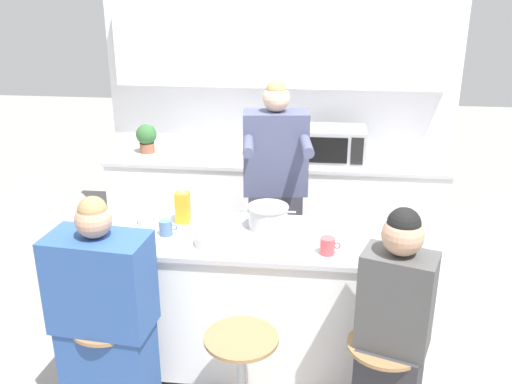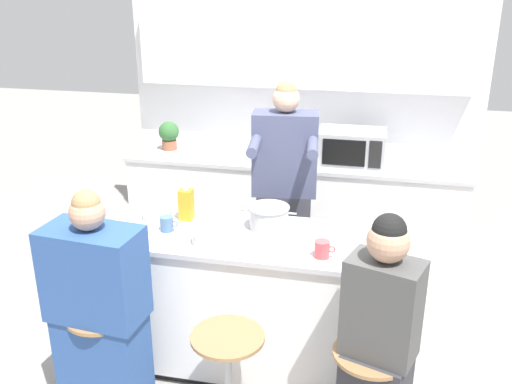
% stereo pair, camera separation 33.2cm
% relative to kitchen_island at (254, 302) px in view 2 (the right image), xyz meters
% --- Properties ---
extents(ground_plane, '(16.00, 16.00, 0.00)m').
position_rel_kitchen_island_xyz_m(ground_plane, '(0.00, 0.00, -0.46)').
color(ground_plane, gray).
extents(wall_back, '(3.04, 0.22, 2.70)m').
position_rel_kitchen_island_xyz_m(wall_back, '(0.00, 1.90, 1.08)').
color(wall_back, white).
rests_on(wall_back, ground_plane).
extents(back_counter, '(2.83, 0.67, 0.90)m').
position_rel_kitchen_island_xyz_m(back_counter, '(0.00, 1.58, -0.01)').
color(back_counter, white).
rests_on(back_counter, ground_plane).
extents(kitchen_island, '(1.81, 0.66, 0.91)m').
position_rel_kitchen_island_xyz_m(kitchen_island, '(0.00, 0.00, 0.00)').
color(kitchen_island, black).
rests_on(kitchen_island, ground_plane).
extents(bar_stool_leftmost, '(0.38, 0.38, 0.63)m').
position_rel_kitchen_island_xyz_m(bar_stool_leftmost, '(-0.72, -0.56, -0.11)').
color(bar_stool_leftmost, '#997047').
rests_on(bar_stool_leftmost, ground_plane).
extents(bar_stool_center, '(0.38, 0.38, 0.63)m').
position_rel_kitchen_island_xyz_m(bar_stool_center, '(0.00, -0.60, -0.11)').
color(bar_stool_center, '#997047').
rests_on(bar_stool_center, ground_plane).
extents(person_cooking, '(0.50, 0.58, 1.71)m').
position_rel_kitchen_island_xyz_m(person_cooking, '(0.06, 0.68, 0.38)').
color(person_cooking, '#383842').
rests_on(person_cooking, ground_plane).
extents(person_wrapped_blanket, '(0.54, 0.33, 1.35)m').
position_rel_kitchen_island_xyz_m(person_wrapped_blanket, '(-0.72, -0.58, 0.17)').
color(person_wrapped_blanket, '#2D5193').
rests_on(person_wrapped_blanket, ground_plane).
extents(person_seated_near, '(0.40, 0.35, 1.36)m').
position_rel_kitchen_island_xyz_m(person_seated_near, '(0.75, -0.58, 0.17)').
color(person_seated_near, '#333338').
rests_on(person_seated_near, ground_plane).
extents(cooking_pot, '(0.33, 0.25, 0.14)m').
position_rel_kitchen_island_xyz_m(cooking_pot, '(0.07, 0.12, 0.52)').
color(cooking_pot, '#B7BABC').
rests_on(cooking_pot, kitchen_island).
extents(fruit_bowl, '(0.18, 0.18, 0.06)m').
position_rel_kitchen_island_xyz_m(fruit_bowl, '(-0.65, 0.11, 0.48)').
color(fruit_bowl, silver).
rests_on(fruit_bowl, kitchen_island).
extents(mixing_bowl_steel, '(0.21, 0.21, 0.07)m').
position_rel_kitchen_island_xyz_m(mixing_bowl_steel, '(-0.22, -0.14, 0.48)').
color(mixing_bowl_steel, silver).
rests_on(mixing_bowl_steel, kitchen_island).
extents(coffee_cup_near, '(0.11, 0.08, 0.10)m').
position_rel_kitchen_island_xyz_m(coffee_cup_near, '(0.42, -0.18, 0.50)').
color(coffee_cup_near, '#DB4C51').
rests_on(coffee_cup_near, kitchen_island).
extents(coffee_cup_far, '(0.11, 0.08, 0.09)m').
position_rel_kitchen_island_xyz_m(coffee_cup_far, '(-0.52, -0.05, 0.50)').
color(coffee_cup_far, '#4C7099').
rests_on(coffee_cup_far, kitchen_island).
extents(juice_carton, '(0.08, 0.08, 0.21)m').
position_rel_kitchen_island_xyz_m(juice_carton, '(-0.46, 0.14, 0.55)').
color(juice_carton, gold).
rests_on(juice_carton, kitchen_island).
extents(microwave, '(0.54, 0.36, 0.28)m').
position_rel_kitchen_island_xyz_m(microwave, '(0.47, 1.53, 0.58)').
color(microwave, '#B2B5B7').
rests_on(microwave, back_counter).
extents(potted_plant, '(0.18, 0.18, 0.25)m').
position_rel_kitchen_island_xyz_m(potted_plant, '(-1.12, 1.58, 0.58)').
color(potted_plant, '#93563D').
rests_on(potted_plant, back_counter).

